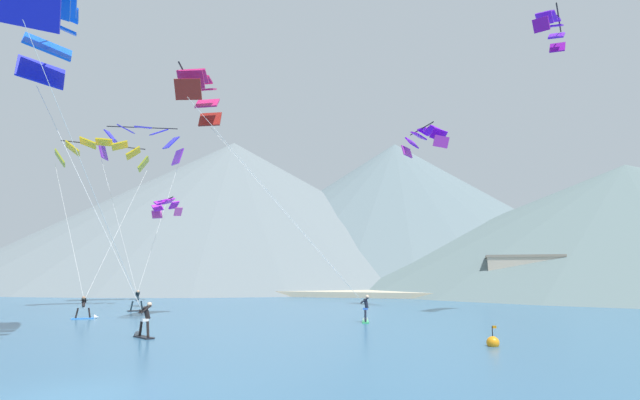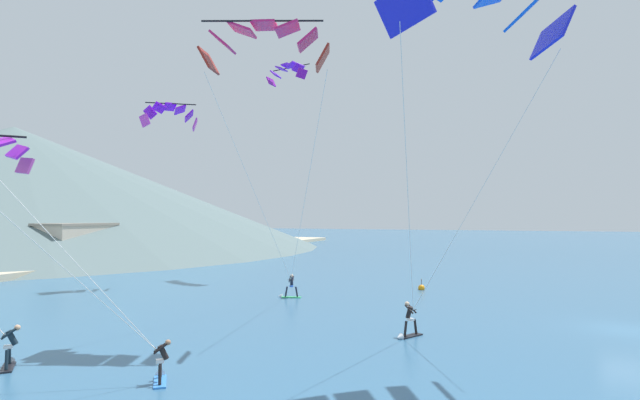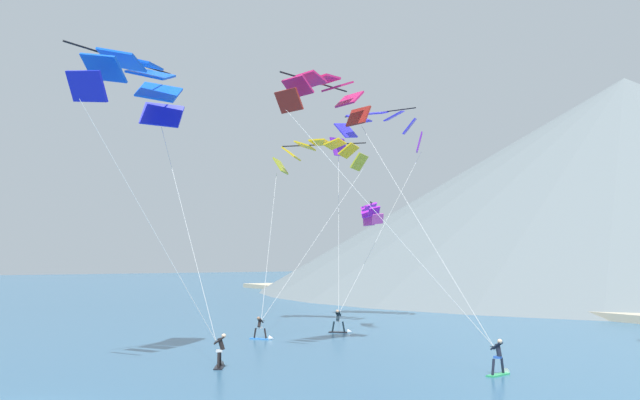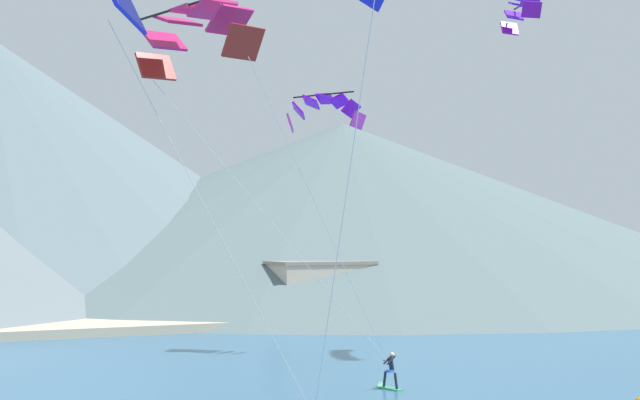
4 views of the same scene
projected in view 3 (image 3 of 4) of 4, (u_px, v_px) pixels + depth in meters
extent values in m
cube|color=black|center=(338.00, 332.00, 53.32)|extent=(1.32, 1.34, 0.07)
cylinder|color=#14232D|center=(333.00, 326.00, 53.45)|extent=(0.27, 0.27, 0.77)
cylinder|color=#14232D|center=(344.00, 327.00, 53.26)|extent=(0.27, 0.27, 0.77)
cube|color=white|center=(338.00, 321.00, 53.39)|extent=(0.40, 0.40, 0.12)
cylinder|color=#14232D|center=(338.00, 316.00, 53.30)|extent=(0.50, 0.50, 0.66)
cylinder|color=#14232D|center=(337.00, 314.00, 53.44)|extent=(0.46, 0.45, 0.43)
cylinder|color=#14232D|center=(340.00, 314.00, 53.38)|extent=(0.46, 0.45, 0.43)
cylinder|color=black|center=(339.00, 314.00, 53.58)|extent=(0.38, 0.40, 0.03)
sphere|color=tan|center=(337.00, 311.00, 53.15)|extent=(0.24, 0.24, 0.24)
cone|color=white|center=(350.00, 332.00, 53.12)|extent=(0.47, 0.47, 0.36)
cube|color=#33B266|center=(498.00, 375.00, 34.27)|extent=(0.74, 1.50, 0.07)
cylinder|color=black|center=(493.00, 367.00, 34.04)|extent=(0.18, 0.28, 0.77)
cylinder|color=black|center=(502.00, 365.00, 34.58)|extent=(0.18, 0.28, 0.77)
cube|color=blue|center=(498.00, 357.00, 34.34)|extent=(0.37, 0.31, 0.12)
cylinder|color=black|center=(498.00, 350.00, 34.33)|extent=(0.39, 0.30, 0.65)
cylinder|color=black|center=(495.00, 346.00, 34.33)|extent=(0.56, 0.21, 0.42)
cylinder|color=black|center=(498.00, 346.00, 34.50)|extent=(0.56, 0.21, 0.42)
cylinder|color=black|center=(493.00, 346.00, 34.54)|extent=(0.14, 0.51, 0.03)
sphere|color=beige|center=(500.00, 341.00, 34.30)|extent=(0.23, 0.23, 0.23)
cone|color=white|center=(508.00, 371.00, 34.87)|extent=(0.42, 0.37, 0.36)
cube|color=#337FDB|center=(260.00, 339.00, 49.18)|extent=(1.41, 1.23, 0.07)
cylinder|color=black|center=(255.00, 333.00, 49.36)|extent=(0.25, 0.23, 0.69)
cylinder|color=black|center=(265.00, 333.00, 49.06)|extent=(0.25, 0.23, 0.69)
cube|color=white|center=(260.00, 328.00, 49.24)|extent=(0.35, 0.36, 0.12)
cylinder|color=black|center=(260.00, 323.00, 49.16)|extent=(0.42, 0.46, 0.59)
cylinder|color=black|center=(259.00, 321.00, 49.31)|extent=(0.36, 0.44, 0.38)
cylinder|color=black|center=(262.00, 321.00, 49.23)|extent=(0.36, 0.44, 0.38)
cylinder|color=black|center=(261.00, 321.00, 49.43)|extent=(0.43, 0.34, 0.03)
sphere|color=#9E7051|center=(258.00, 318.00, 49.04)|extent=(0.21, 0.21, 0.21)
cone|color=white|center=(271.00, 338.00, 48.86)|extent=(0.46, 0.47, 0.36)
cube|color=black|center=(219.00, 367.00, 36.57)|extent=(1.47, 1.08, 0.07)
cylinder|color=black|center=(218.00, 360.00, 36.21)|extent=(0.29, 0.24, 0.77)
cylinder|color=black|center=(220.00, 358.00, 37.00)|extent=(0.29, 0.24, 0.77)
cube|color=white|center=(219.00, 351.00, 36.64)|extent=(0.37, 0.40, 0.12)
cylinder|color=black|center=(221.00, 344.00, 36.67)|extent=(0.40, 0.47, 0.66)
cylinder|color=black|center=(219.00, 341.00, 36.55)|extent=(0.34, 0.53, 0.43)
cylinder|color=black|center=(219.00, 340.00, 36.80)|extent=(0.34, 0.53, 0.43)
cylinder|color=black|center=(216.00, 341.00, 36.67)|extent=(0.47, 0.28, 0.03)
sphere|color=beige|center=(224.00, 336.00, 36.70)|extent=(0.24, 0.24, 0.24)
cone|color=white|center=(221.00, 363.00, 37.44)|extent=(0.44, 0.46, 0.36)
cube|color=purple|center=(339.00, 147.00, 66.21)|extent=(1.47, 2.45, 1.88)
cube|color=#312BE1|center=(346.00, 131.00, 65.71)|extent=(2.06, 2.78, 1.78)
cube|color=#312BE1|center=(359.00, 118.00, 65.08)|extent=(2.54, 2.92, 1.35)
cube|color=#312BE1|center=(376.00, 113.00, 64.44)|extent=(2.81, 2.89, 0.67)
cube|color=#312BE1|center=(394.00, 116.00, 63.90)|extent=(2.87, 2.68, 1.35)
cube|color=#312BE1|center=(410.00, 126.00, 63.57)|extent=(2.69, 2.30, 1.78)
cube|color=purple|center=(419.00, 142.00, 63.51)|extent=(2.27, 1.83, 1.88)
cylinder|color=black|center=(379.00, 113.00, 65.41)|extent=(6.83, 3.22, 0.10)
cylinder|color=silver|center=(339.00, 227.00, 59.97)|extent=(10.02, 6.30, 13.65)
cylinder|color=silver|center=(384.00, 226.00, 58.58)|extent=(3.86, 11.19, 13.65)
cube|color=maroon|center=(289.00, 101.00, 40.72)|extent=(1.75, 1.26, 1.25)
cube|color=#CB1C61|center=(298.00, 87.00, 41.42)|extent=(1.85, 1.55, 1.02)
cube|color=#CB1C61|center=(310.00, 79.00, 42.29)|extent=(1.91, 1.71, 0.67)
cube|color=#CB1C61|center=(324.00, 79.00, 43.23)|extent=(1.94, 1.72, 0.23)
cube|color=#CB1C61|center=(338.00, 87.00, 44.11)|extent=(1.92, 1.65, 0.67)
cube|color=#CB1C61|center=(349.00, 99.00, 44.82)|extent=(1.87, 1.43, 1.02)
cube|color=maroon|center=(358.00, 116.00, 45.29)|extent=(1.78, 1.09, 1.25)
cylinder|color=black|center=(315.00, 82.00, 43.72)|extent=(2.33, 6.03, 0.10)
cylinder|color=silver|center=(382.00, 219.00, 37.50)|extent=(9.57, 6.43, 12.67)
cylinder|color=silver|center=(418.00, 221.00, 39.97)|extent=(11.49, 0.08, 12.67)
cube|color=#A4A921|center=(281.00, 166.00, 61.67)|extent=(1.92, 1.87, 1.38)
cube|color=gold|center=(291.00, 154.00, 61.49)|extent=(2.14, 2.09, 1.13)
cube|color=gold|center=(305.00, 146.00, 61.15)|extent=(2.24, 2.24, 0.76)
cube|color=gold|center=(320.00, 142.00, 60.68)|extent=(2.24, 2.30, 0.31)
cube|color=gold|center=(335.00, 144.00, 60.12)|extent=(2.16, 2.29, 0.76)
cube|color=gold|center=(349.00, 151.00, 59.55)|extent=(1.97, 2.21, 1.13)
cube|color=#A4A921|center=(359.00, 162.00, 59.01)|extent=(1.69, 2.04, 1.38)
cylinder|color=black|center=(323.00, 145.00, 61.40)|extent=(5.47, 5.26, 0.10)
cylinder|color=silver|center=(270.00, 239.00, 55.56)|extent=(9.68, 6.10, 11.67)
cylinder|color=silver|center=(317.00, 238.00, 54.10)|extent=(3.43, 10.90, 11.67)
cube|color=#161DCB|center=(87.00, 86.00, 35.66)|extent=(2.64, 1.84, 1.76)
cube|color=blue|center=(103.00, 68.00, 36.58)|extent=(2.83, 2.25, 1.60)
cube|color=blue|center=(121.00, 60.00, 37.85)|extent=(2.88, 2.57, 1.25)
cube|color=blue|center=(138.00, 62.00, 39.29)|extent=(2.82, 2.78, 0.73)
cube|color=blue|center=(151.00, 74.00, 40.74)|extent=(2.63, 2.85, 1.25)
cube|color=blue|center=(159.00, 92.00, 42.00)|extent=(2.32, 2.80, 1.60)
cube|color=#161DCB|center=(162.00, 115.00, 42.92)|extent=(1.95, 2.59, 1.76)
cylinder|color=black|center=(121.00, 59.00, 39.61)|extent=(3.75, 6.93, 0.10)
cylinder|color=silver|center=(149.00, 222.00, 36.02)|extent=(1.44, 6.86, 12.18)
cylinder|color=silver|center=(186.00, 225.00, 39.94)|extent=(7.02, 0.85, 12.18)
cube|color=#C746A9|center=(369.00, 221.00, 56.45)|extent=(0.90, 0.86, 0.85)
cube|color=#A920D6|center=(367.00, 213.00, 56.10)|extent=(1.07, 0.97, 0.83)
cube|color=#A920D6|center=(367.00, 208.00, 55.52)|extent=(1.11, 1.07, 0.67)
cube|color=#A920D6|center=(368.00, 205.00, 54.82)|extent=(1.05, 1.12, 0.40)
cube|color=#A920D6|center=(371.00, 206.00, 54.11)|extent=(0.92, 1.12, 0.67)
cube|color=#A920D6|center=(374.00, 211.00, 53.51)|extent=(0.71, 1.07, 0.83)
cube|color=#C746A9|center=(378.00, 219.00, 53.12)|extent=(0.43, 1.00, 0.85)
cylinder|color=black|center=(373.00, 204.00, 54.88)|extent=(2.57, 2.31, 0.10)
cube|color=#B7AD9E|center=(499.00, 283.00, 85.12)|extent=(7.44, 5.50, 5.07)
cube|color=gray|center=(499.00, 260.00, 85.33)|extent=(7.74, 5.72, 0.30)
cone|color=slate|center=(628.00, 183.00, 119.68)|extent=(123.55, 123.55, 35.90)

